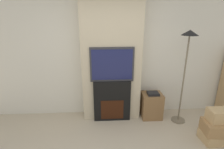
% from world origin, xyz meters
% --- Properties ---
extents(wall_back, '(6.00, 0.06, 2.70)m').
position_xyz_m(wall_back, '(0.00, 2.03, 1.35)').
color(wall_back, silver).
rests_on(wall_back, ground_plane).
extents(chimney_breast, '(1.20, 0.33, 2.70)m').
position_xyz_m(chimney_breast, '(0.00, 1.84, 1.35)').
color(chimney_breast, beige).
rests_on(chimney_breast, ground_plane).
extents(fireplace, '(0.76, 0.15, 0.88)m').
position_xyz_m(fireplace, '(0.00, 1.67, 0.44)').
color(fireplace, black).
rests_on(fireplace, ground_plane).
extents(television, '(0.86, 0.07, 0.69)m').
position_xyz_m(television, '(0.00, 1.67, 1.23)').
color(television, '#2D2D33').
rests_on(television, fireplace).
extents(floor_lamp, '(0.31, 0.31, 1.89)m').
position_xyz_m(floor_lamp, '(1.41, 1.53, 1.46)').
color(floor_lamp, '#726651').
rests_on(floor_lamp, ground_plane).
extents(box_stack, '(0.51, 0.41, 0.61)m').
position_xyz_m(box_stack, '(1.79, 0.86, 0.27)').
color(box_stack, tan).
rests_on(box_stack, ground_plane).
extents(media_stand, '(0.43, 0.37, 0.61)m').
position_xyz_m(media_stand, '(0.87, 1.71, 0.29)').
color(media_stand, brown).
rests_on(media_stand, ground_plane).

